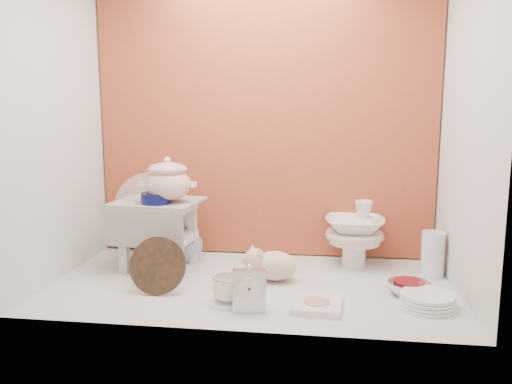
# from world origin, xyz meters

# --- Properties ---
(ground) EXTENTS (1.80, 1.80, 0.00)m
(ground) POSITION_xyz_m (0.00, 0.00, 0.00)
(ground) COLOR silver
(ground) RESTS_ON ground
(niche_shell) EXTENTS (1.86, 1.03, 1.53)m
(niche_shell) POSITION_xyz_m (0.00, 0.18, 0.93)
(niche_shell) COLOR #AA492A
(niche_shell) RESTS_ON ground
(step_stool) EXTENTS (0.44, 0.39, 0.34)m
(step_stool) POSITION_xyz_m (-0.49, 0.17, 0.17)
(step_stool) COLOR silver
(step_stool) RESTS_ON ground
(soup_tureen) EXTENTS (0.29, 0.29, 0.22)m
(soup_tureen) POSITION_xyz_m (-0.42, 0.13, 0.45)
(soup_tureen) COLOR white
(soup_tureen) RESTS_ON step_stool
(cobalt_bowl) EXTENTS (0.16, 0.16, 0.05)m
(cobalt_bowl) POSITION_xyz_m (-0.47, 0.10, 0.37)
(cobalt_bowl) COLOR #090D47
(cobalt_bowl) RESTS_ON step_stool
(floral_platter) EXTENTS (0.45, 0.08, 0.45)m
(floral_platter) POSITION_xyz_m (-0.62, 0.45, 0.22)
(floral_platter) COLOR silver
(floral_platter) RESTS_ON ground
(blue_white_vase) EXTENTS (0.23, 0.23, 0.23)m
(blue_white_vase) POSITION_xyz_m (-0.41, 0.30, 0.11)
(blue_white_vase) COLOR silver
(blue_white_vase) RESTS_ON ground
(lacquer_tray) EXTENTS (0.25, 0.09, 0.24)m
(lacquer_tray) POSITION_xyz_m (-0.38, -0.17, 0.12)
(lacquer_tray) COLOR black
(lacquer_tray) RESTS_ON ground
(mantel_clock) EXTENTS (0.14, 0.06, 0.19)m
(mantel_clock) POSITION_xyz_m (0.04, -0.32, 0.09)
(mantel_clock) COLOR silver
(mantel_clock) RESTS_ON ground
(plush_pig) EXTENTS (0.28, 0.22, 0.15)m
(plush_pig) POSITION_xyz_m (0.11, 0.05, 0.08)
(plush_pig) COLOR beige
(plush_pig) RESTS_ON ground
(teacup_saucer) EXTENTS (0.21, 0.21, 0.01)m
(teacup_saucer) POSITION_xyz_m (-0.06, -0.25, 0.01)
(teacup_saucer) COLOR white
(teacup_saucer) RESTS_ON ground
(gold_rim_teacup) EXTENTS (0.15, 0.15, 0.11)m
(gold_rim_teacup) POSITION_xyz_m (-0.06, -0.25, 0.06)
(gold_rim_teacup) COLOR white
(gold_rim_teacup) RESTS_ON teacup_saucer
(lattice_dish) EXTENTS (0.21, 0.21, 0.03)m
(lattice_dish) POSITION_xyz_m (0.30, -0.25, 0.01)
(lattice_dish) COLOR white
(lattice_dish) RESTS_ON ground
(dinner_plate_stack) EXTENTS (0.24, 0.24, 0.06)m
(dinner_plate_stack) POSITION_xyz_m (0.74, -0.18, 0.03)
(dinner_plate_stack) COLOR white
(dinner_plate_stack) RESTS_ON ground
(crystal_bowl) EXTENTS (0.23, 0.23, 0.06)m
(crystal_bowl) POSITION_xyz_m (0.69, -0.05, 0.03)
(crystal_bowl) COLOR silver
(crystal_bowl) RESTS_ON ground
(clear_glass_vase) EXTENTS (0.12, 0.12, 0.22)m
(clear_glass_vase) POSITION_xyz_m (0.84, 0.22, 0.11)
(clear_glass_vase) COLOR silver
(clear_glass_vase) RESTS_ON ground
(porcelain_tower) EXTENTS (0.35, 0.35, 0.34)m
(porcelain_tower) POSITION_xyz_m (0.48, 0.34, 0.17)
(porcelain_tower) COLOR white
(porcelain_tower) RESTS_ON ground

